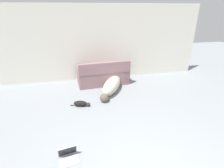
{
  "coord_description": "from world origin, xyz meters",
  "views": [
    {
      "loc": [
        -0.74,
        -1.19,
        2.34
      ],
      "look_at": [
        0.04,
        2.43,
        0.71
      ],
      "focal_mm": 28.0,
      "sensor_mm": 36.0,
      "label": 1
    }
  ],
  "objects_px": {
    "dog": "(111,86)",
    "laptop_open": "(68,155)",
    "couch": "(103,75)",
    "cat": "(81,104)"
  },
  "relations": [
    {
      "from": "dog",
      "to": "couch",
      "type": "bearing_deg",
      "value": -139.63
    },
    {
      "from": "couch",
      "to": "cat",
      "type": "relative_size",
      "value": 3.3
    },
    {
      "from": "couch",
      "to": "cat",
      "type": "height_order",
      "value": "couch"
    },
    {
      "from": "couch",
      "to": "dog",
      "type": "height_order",
      "value": "couch"
    },
    {
      "from": "cat",
      "to": "laptop_open",
      "type": "height_order",
      "value": "laptop_open"
    },
    {
      "from": "couch",
      "to": "laptop_open",
      "type": "distance_m",
      "value": 3.25
    },
    {
      "from": "couch",
      "to": "laptop_open",
      "type": "bearing_deg",
      "value": 65.97
    },
    {
      "from": "laptop_open",
      "to": "dog",
      "type": "bearing_deg",
      "value": 52.17
    },
    {
      "from": "dog",
      "to": "laptop_open",
      "type": "bearing_deg",
      "value": 1.51
    },
    {
      "from": "dog",
      "to": "laptop_open",
      "type": "relative_size",
      "value": 4.39
    }
  ]
}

